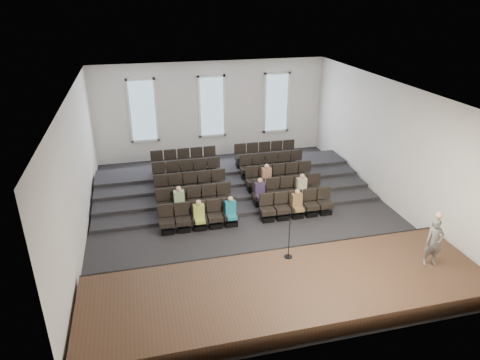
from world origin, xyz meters
name	(u,v)px	position (x,y,z in m)	size (l,w,h in m)	color
ground	(245,215)	(0.00, 0.00, 0.00)	(14.00, 14.00, 0.00)	black
ceiling	(246,90)	(0.00, 0.00, 5.01)	(12.00, 14.00, 0.02)	white
wall_back	(212,110)	(0.00, 7.02, 2.50)	(12.00, 0.04, 5.00)	silver
wall_front	(323,263)	(0.00, -7.02, 2.50)	(12.00, 0.04, 5.00)	silver
wall_left	(76,171)	(-6.02, 0.00, 2.50)	(0.04, 14.00, 5.00)	silver
wall_right	(389,144)	(6.02, 0.00, 2.50)	(0.04, 14.00, 5.00)	silver
stage	(289,290)	(0.00, -5.10, 0.25)	(11.80, 3.60, 0.50)	#3E2A1A
stage_lip	(271,256)	(0.00, -3.33, 0.25)	(11.80, 0.06, 0.52)	black
risers	(228,180)	(0.00, 3.17, 0.20)	(11.80, 4.80, 0.60)	black
seating_rows	(236,184)	(0.00, 1.54, 0.68)	(6.80, 4.70, 1.67)	black
windows	(212,107)	(0.00, 6.95, 2.70)	(8.44, 0.10, 3.24)	white
audience	(249,195)	(0.19, 0.15, 0.79)	(5.45, 2.64, 1.10)	#A5B94A
speaker	(434,242)	(4.49, -5.23, 1.28)	(0.57, 0.37, 1.55)	#5D5B58
mic_stand	(289,244)	(0.40, -3.84, 0.97)	(0.27, 0.27, 1.60)	black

